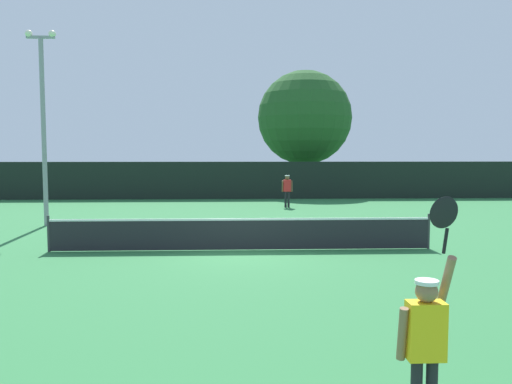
% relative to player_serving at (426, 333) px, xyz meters
% --- Properties ---
extents(ground_plane, '(120.00, 120.00, 0.00)m').
position_rel_player_serving_xyz_m(ground_plane, '(-1.77, 10.00, -1.08)').
color(ground_plane, '#2D723D').
extents(tennis_net, '(11.42, 0.08, 1.07)m').
position_rel_player_serving_xyz_m(tennis_net, '(-1.77, 10.00, -0.57)').
color(tennis_net, '#232328').
rests_on(tennis_net, ground).
extents(perimeter_fence, '(39.10, 0.12, 2.33)m').
position_rel_player_serving_xyz_m(perimeter_fence, '(-1.77, 26.69, 0.08)').
color(perimeter_fence, black).
rests_on(perimeter_fence, ground).
extents(player_serving, '(0.68, 0.39, 2.48)m').
position_rel_player_serving_xyz_m(player_serving, '(0.00, 0.00, 0.00)').
color(player_serving, yellow).
rests_on(player_serving, ground).
extents(player_receiving, '(0.57, 0.25, 1.71)m').
position_rel_player_serving_xyz_m(player_receiving, '(0.80, 21.73, -0.03)').
color(player_receiving, red).
rests_on(player_receiving, ground).
extents(tennis_ball, '(0.07, 0.07, 0.07)m').
position_rel_player_serving_xyz_m(tennis_ball, '(-0.82, 10.73, -1.05)').
color(tennis_ball, '#CCE033').
rests_on(tennis_ball, ground).
extents(light_pole, '(1.18, 0.28, 7.66)m').
position_rel_player_serving_xyz_m(light_pole, '(-9.50, 15.47, 3.31)').
color(light_pole, gray).
rests_on(light_pole, ground).
extents(large_tree, '(6.71, 6.71, 8.75)m').
position_rel_player_serving_xyz_m(large_tree, '(3.04, 31.46, 4.30)').
color(large_tree, brown).
rests_on(large_tree, ground).
extents(parked_car_near, '(2.11, 4.29, 1.69)m').
position_rel_player_serving_xyz_m(parked_car_near, '(0.22, 33.92, -0.31)').
color(parked_car_near, white).
rests_on(parked_car_near, ground).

